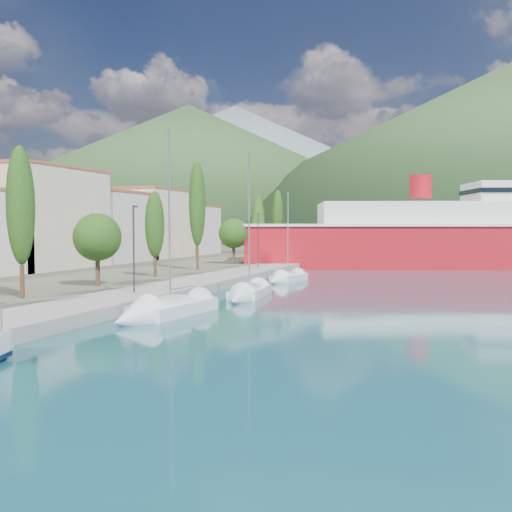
% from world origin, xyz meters
% --- Properties ---
extents(ground, '(1400.00, 1400.00, 0.00)m').
position_xyz_m(ground, '(0.00, 120.00, 0.00)').
color(ground, '#164E5A').
extents(quay, '(5.00, 88.00, 0.80)m').
position_xyz_m(quay, '(-9.00, 26.00, 0.40)').
color(quay, gray).
rests_on(quay, ground).
extents(town_buildings, '(9.20, 69.20, 11.30)m').
position_xyz_m(town_buildings, '(-32.00, 36.91, 5.57)').
color(town_buildings, beige).
rests_on(town_buildings, land_strip).
extents(tree_row, '(3.77, 63.88, 11.69)m').
position_xyz_m(tree_row, '(-14.51, 31.52, 5.78)').
color(tree_row, '#47301E').
rests_on(tree_row, land_strip).
extents(lamp_posts, '(0.15, 46.36, 6.06)m').
position_xyz_m(lamp_posts, '(-9.00, 15.44, 4.08)').
color(lamp_posts, '#2D2D33').
rests_on(lamp_posts, quay).
extents(sailboat_near, '(3.61, 8.77, 12.24)m').
position_xyz_m(sailboat_near, '(-4.34, 8.41, 0.33)').
color(sailboat_near, silver).
rests_on(sailboat_near, ground).
extents(sailboat_mid, '(3.19, 8.47, 11.90)m').
position_xyz_m(sailboat_mid, '(-2.63, 18.58, 0.29)').
color(sailboat_mid, silver).
rests_on(sailboat_mid, ground).
extents(sailboat_far, '(2.95, 6.73, 9.56)m').
position_xyz_m(sailboat_far, '(-3.91, 32.00, 0.28)').
color(sailboat_far, silver).
rests_on(sailboat_far, ground).
extents(ferry, '(65.83, 33.46, 12.87)m').
position_xyz_m(ferry, '(15.69, 61.72, 3.92)').
color(ferry, '#AE111B').
rests_on(ferry, ground).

